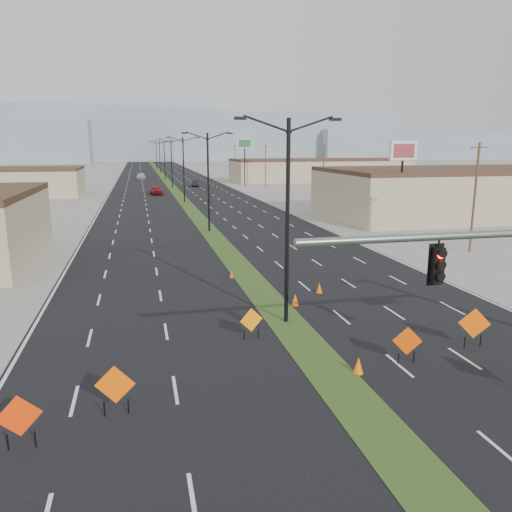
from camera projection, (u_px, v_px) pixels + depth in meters
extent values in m
plane|color=gray|center=(409.00, 467.00, 13.84)|extent=(600.00, 600.00, 0.00)
cube|color=black|center=(171.00, 187.00, 108.90)|extent=(25.00, 400.00, 0.02)
cube|color=#234017|center=(171.00, 187.00, 108.90)|extent=(2.00, 400.00, 0.04)
cube|color=tan|center=(468.00, 194.00, 63.59)|extent=(36.00, 18.00, 5.50)
cube|color=tan|center=(320.00, 171.00, 126.32)|extent=(44.00, 16.00, 5.00)
cube|color=gray|center=(215.00, 137.00, 304.88)|extent=(220.00, 50.00, 28.00)
cube|color=gray|center=(428.00, 145.00, 327.61)|extent=(160.00, 50.00, 18.00)
cube|color=gray|center=(98.00, 134.00, 307.89)|extent=(140.00, 50.00, 32.00)
cube|color=black|center=(437.00, 265.00, 14.99)|extent=(0.50, 0.28, 1.30)
sphere|color=#FF0C05|center=(441.00, 255.00, 14.76)|extent=(0.22, 0.22, 0.22)
cylinder|color=black|center=(287.00, 224.00, 24.16)|extent=(0.20, 0.20, 10.00)
cube|color=black|center=(240.00, 118.00, 22.58)|extent=(0.55, 0.24, 0.14)
cube|color=black|center=(335.00, 119.00, 23.60)|extent=(0.55, 0.24, 0.14)
cylinder|color=black|center=(208.00, 183.00, 50.78)|extent=(0.20, 0.20, 10.00)
cube|color=black|center=(184.00, 133.00, 49.20)|extent=(0.55, 0.24, 0.14)
cube|color=black|center=(230.00, 133.00, 50.22)|extent=(0.55, 0.24, 0.14)
cylinder|color=black|center=(184.00, 170.00, 77.40)|extent=(0.20, 0.20, 10.00)
cube|color=black|center=(167.00, 137.00, 75.81)|extent=(0.55, 0.24, 0.14)
cube|color=black|center=(198.00, 138.00, 76.84)|extent=(0.55, 0.24, 0.14)
cylinder|color=black|center=(172.00, 164.00, 104.01)|extent=(0.20, 0.20, 10.00)
cube|color=black|center=(159.00, 140.00, 102.43)|extent=(0.55, 0.24, 0.14)
cube|color=black|center=(182.00, 140.00, 103.45)|extent=(0.55, 0.24, 0.14)
cylinder|color=black|center=(165.00, 160.00, 130.63)|extent=(0.20, 0.20, 10.00)
cube|color=black|center=(155.00, 141.00, 129.05)|extent=(0.55, 0.24, 0.14)
cube|color=black|center=(173.00, 141.00, 130.07)|extent=(0.55, 0.24, 0.14)
cylinder|color=black|center=(160.00, 158.00, 157.25)|extent=(0.20, 0.20, 10.00)
cube|color=black|center=(152.00, 142.00, 155.66)|extent=(0.55, 0.24, 0.14)
cube|color=black|center=(167.00, 142.00, 156.69)|extent=(0.55, 0.24, 0.14)
cylinder|color=black|center=(156.00, 156.00, 183.86)|extent=(0.20, 0.20, 10.00)
cube|color=black|center=(149.00, 142.00, 182.28)|extent=(0.55, 0.24, 0.14)
cube|color=black|center=(162.00, 142.00, 183.30)|extent=(0.55, 0.24, 0.14)
cylinder|color=#4C3823|center=(474.00, 198.00, 41.08)|extent=(0.20, 0.20, 9.00)
cube|color=#4C3823|center=(479.00, 147.00, 40.19)|extent=(1.60, 0.10, 0.10)
cylinder|color=#4C3823|center=(323.00, 175.00, 74.35)|extent=(0.20, 0.20, 9.00)
cube|color=#4C3823|center=(324.00, 147.00, 73.46)|extent=(1.60, 0.10, 0.10)
cylinder|color=#4C3823|center=(266.00, 166.00, 107.62)|extent=(0.20, 0.20, 9.00)
cube|color=#4C3823|center=(266.00, 146.00, 106.73)|extent=(1.60, 0.10, 0.10)
cylinder|color=#4C3823|center=(235.00, 161.00, 140.89)|extent=(0.20, 0.20, 9.00)
cube|color=#4C3823|center=(235.00, 146.00, 140.00)|extent=(1.60, 0.10, 0.10)
imported|color=maroon|center=(156.00, 190.00, 90.74)|extent=(2.36, 4.92, 1.62)
imported|color=black|center=(195.00, 183.00, 108.86)|extent=(1.92, 4.30, 1.37)
imported|color=#ABB1B5|center=(141.00, 177.00, 130.84)|extent=(2.34, 5.56, 1.60)
cube|color=#FC3405|center=(19.00, 416.00, 14.45)|extent=(1.27, 0.28, 1.29)
cylinder|color=black|center=(8.00, 442.00, 14.55)|extent=(0.05, 0.05, 0.54)
cylinder|color=black|center=(35.00, 439.00, 14.71)|extent=(0.05, 0.05, 0.54)
cube|color=#FE5B05|center=(115.00, 385.00, 16.29)|extent=(1.31, 0.20, 1.32)
cylinder|color=black|center=(104.00, 409.00, 16.39)|extent=(0.05, 0.05, 0.55)
cylinder|color=black|center=(128.00, 406.00, 16.56)|extent=(0.05, 0.05, 0.55)
cube|color=orange|center=(251.00, 320.00, 22.82)|extent=(1.10, 0.29, 1.12)
cylinder|color=black|center=(244.00, 335.00, 22.90)|extent=(0.05, 0.05, 0.47)
cylinder|color=black|center=(258.00, 334.00, 23.04)|extent=(0.05, 0.05, 0.47)
cube|color=#EA4604|center=(407.00, 341.00, 20.21)|extent=(1.16, 0.38, 1.20)
cylinder|color=black|center=(398.00, 359.00, 20.29)|extent=(0.05, 0.05, 0.50)
cylinder|color=black|center=(414.00, 357.00, 20.45)|extent=(0.05, 0.05, 0.50)
cube|color=#FF5F05|center=(474.00, 323.00, 21.81)|extent=(1.27, 0.56, 1.36)
cylinder|color=black|center=(465.00, 342.00, 21.90)|extent=(0.05, 0.05, 0.57)
cylinder|color=black|center=(480.00, 341.00, 22.08)|extent=(0.05, 0.05, 0.57)
cone|color=orange|center=(358.00, 366.00, 19.46)|extent=(0.45, 0.45, 0.68)
cone|color=#FF6005|center=(295.00, 300.00, 27.76)|extent=(0.48, 0.48, 0.68)
cone|color=#D66004|center=(319.00, 288.00, 30.15)|extent=(0.48, 0.48, 0.65)
cone|color=#DD4804|center=(231.00, 274.00, 33.63)|extent=(0.37, 0.37, 0.53)
cylinder|color=black|center=(401.00, 193.00, 52.77)|extent=(0.24, 0.24, 7.62)
cube|color=white|center=(403.00, 151.00, 51.82)|extent=(3.01, 0.42, 2.00)
cube|color=maroon|center=(404.00, 151.00, 51.63)|extent=(2.41, 0.10, 1.40)
cylinder|color=black|center=(245.00, 166.00, 110.10)|extent=(0.24, 0.24, 8.54)
cube|color=white|center=(245.00, 143.00, 109.03)|extent=(3.23, 1.68, 2.25)
cube|color=#317B44|center=(245.00, 143.00, 108.84)|extent=(2.49, 1.13, 1.57)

